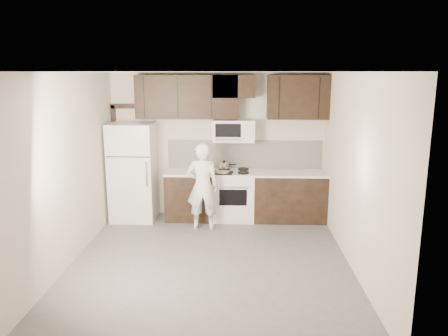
# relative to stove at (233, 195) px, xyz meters

# --- Properties ---
(floor) EXTENTS (4.50, 4.50, 0.00)m
(floor) POSITION_rel_stove_xyz_m (-0.30, -1.94, -0.46)
(floor) COLOR #54514E
(floor) RESTS_ON ground
(back_wall) EXTENTS (4.00, 0.00, 4.00)m
(back_wall) POSITION_rel_stove_xyz_m (-0.30, 0.31, 0.89)
(back_wall) COLOR beige
(back_wall) RESTS_ON ground
(ceiling) EXTENTS (4.50, 4.50, 0.00)m
(ceiling) POSITION_rel_stove_xyz_m (-0.30, -1.94, 2.24)
(ceiling) COLOR white
(ceiling) RESTS_ON back_wall
(counter_run) EXTENTS (2.95, 0.64, 0.91)m
(counter_run) POSITION_rel_stove_xyz_m (0.30, 0.00, -0.00)
(counter_run) COLOR black
(counter_run) RESTS_ON floor
(stove) EXTENTS (0.76, 0.66, 0.94)m
(stove) POSITION_rel_stove_xyz_m (0.00, 0.00, 0.00)
(stove) COLOR silver
(stove) RESTS_ON floor
(backsplash) EXTENTS (2.90, 0.02, 0.54)m
(backsplash) POSITION_rel_stove_xyz_m (0.20, 0.30, 0.72)
(backsplash) COLOR beige
(backsplash) RESTS_ON counter_run
(upper_cabinets) EXTENTS (3.48, 0.35, 0.78)m
(upper_cabinets) POSITION_rel_stove_xyz_m (-0.09, 0.14, 1.82)
(upper_cabinets) COLOR black
(upper_cabinets) RESTS_ON back_wall
(microwave) EXTENTS (0.76, 0.42, 0.40)m
(microwave) POSITION_rel_stove_xyz_m (-0.00, 0.12, 1.19)
(microwave) COLOR silver
(microwave) RESTS_ON upper_cabinets
(refrigerator) EXTENTS (0.80, 0.76, 1.80)m
(refrigerator) POSITION_rel_stove_xyz_m (-1.85, -0.05, 0.44)
(refrigerator) COLOR silver
(refrigerator) RESTS_ON floor
(door_trim) EXTENTS (0.50, 0.08, 2.12)m
(door_trim) POSITION_rel_stove_xyz_m (-2.22, 0.27, 0.79)
(door_trim) COLOR black
(door_trim) RESTS_ON floor
(saucepan) EXTENTS (0.32, 0.19, 0.18)m
(saucepan) POSITION_rel_stove_xyz_m (-0.18, 0.15, 0.52)
(saucepan) COLOR silver
(saucepan) RESTS_ON stove
(baking_tray) EXTENTS (0.40, 0.32, 0.02)m
(baking_tray) POSITION_rel_stove_xyz_m (-0.20, -0.15, 0.46)
(baking_tray) COLOR black
(baking_tray) RESTS_ON counter_run
(pizza) EXTENTS (0.28, 0.28, 0.02)m
(pizza) POSITION_rel_stove_xyz_m (-0.20, -0.15, 0.48)
(pizza) COLOR #D0B38B
(pizza) RESTS_ON baking_tray
(person) EXTENTS (0.56, 0.37, 1.53)m
(person) POSITION_rel_stove_xyz_m (-0.52, -0.54, 0.31)
(person) COLOR white
(person) RESTS_ON floor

